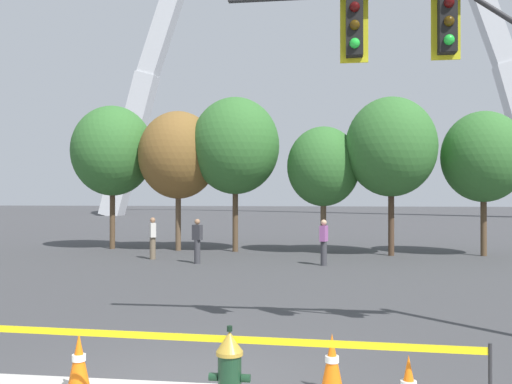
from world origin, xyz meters
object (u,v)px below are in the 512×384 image
Objects in this scene: fire_hydrant at (230,373)px; traffic_cone_mid_sidewalk at (332,364)px; monument_arch at (319,20)px; traffic_cone_by_hydrant at (79,362)px; pedestrian_walking_right at (324,242)px; pedestrian_walking_left at (153,238)px; pedestrian_standing_center at (197,241)px.

fire_hydrant is 1.42m from traffic_cone_mid_sidewalk.
traffic_cone_by_hydrant is at bearing -91.25° from monument_arch.
traffic_cone_mid_sidewalk is 0.01× the size of monument_arch.
traffic_cone_by_hydrant is 0.46× the size of pedestrian_walking_right.
pedestrian_walking_left reaches higher than traffic_cone_mid_sidewalk.
pedestrian_walking_right is at bearing 86.83° from fire_hydrant.
pedestrian_standing_center is at bearing 97.53° from traffic_cone_by_hydrant.
pedestrian_walking_left and pedestrian_walking_right have the same top height.
traffic_cone_by_hydrant is 62.84m from monument_arch.
pedestrian_standing_center is (-1.72, 13.05, 0.46)m from traffic_cone_by_hydrant.
fire_hydrant is at bearing -89.30° from monument_arch.
pedestrian_walking_left reaches higher than fire_hydrant.
traffic_cone_mid_sidewalk is 0.46× the size of pedestrian_walking_left.
monument_arch is 50.60m from pedestrian_walking_right.
pedestrian_walking_right is (-0.36, 12.74, 0.46)m from traffic_cone_mid_sidewalk.
fire_hydrant is at bearing -141.61° from traffic_cone_mid_sidewalk.
fire_hydrant is at bearing -93.17° from pedestrian_walking_right.
traffic_cone_by_hydrant is (-2.00, 0.51, -0.11)m from fire_hydrant.
pedestrian_standing_center and pedestrian_walking_right have the same top height.
traffic_cone_mid_sidewalk is 0.46× the size of pedestrian_standing_center.
traffic_cone_mid_sidewalk is (1.11, 0.88, -0.11)m from fire_hydrant.
traffic_cone_by_hydrant is 13.17m from pedestrian_standing_center.
monument_arch is at bearing 88.75° from traffic_cone_by_hydrant.
fire_hydrant is 0.62× the size of pedestrian_standing_center.
fire_hydrant is 2.06m from traffic_cone_by_hydrant.
monument_arch reaches higher than pedestrian_standing_center.
traffic_cone_by_hydrant is 1.00× the size of traffic_cone_mid_sidewalk.
pedestrian_standing_center is at bearing 105.35° from fire_hydrant.
pedestrian_walking_right is at bearing 91.61° from traffic_cone_mid_sidewalk.
pedestrian_walking_left and pedestrian_standing_center have the same top height.
pedestrian_standing_center is (-4.84, 12.68, 0.46)m from traffic_cone_mid_sidewalk.
monument_arch reaches higher than pedestrian_walking_right.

